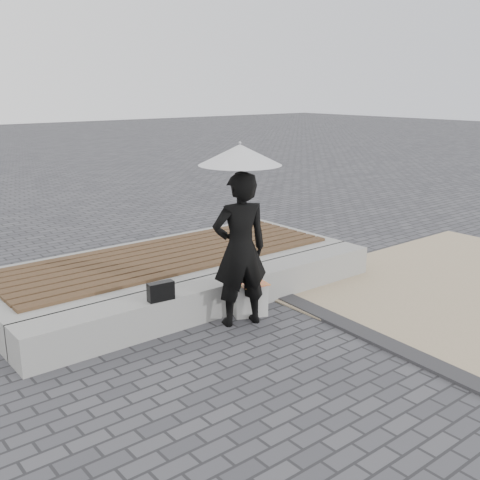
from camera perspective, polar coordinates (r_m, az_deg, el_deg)
name	(u,v)px	position (r m, az deg, el deg)	size (l,w,h in m)	color
ground	(315,355)	(6.01, 7.51, -11.33)	(80.00, 80.00, 0.00)	#4A4A4F
edging_band	(401,350)	(6.26, 15.74, -10.52)	(0.25, 5.20, 0.04)	#313134
seating_ledge	(221,294)	(7.03, -1.93, -5.43)	(5.00, 0.45, 0.40)	gray
timber_platform	(168,271)	(7.97, -7.15, -3.04)	(5.00, 2.00, 0.40)	#989994
timber_decking	(168,255)	(7.90, -7.20, -1.52)	(4.60, 1.60, 0.04)	brown
woman	(240,250)	(6.42, 0.00, -0.96)	(0.65, 0.43, 1.78)	black
parasol	(240,155)	(6.21, 0.00, 8.50)	(0.91, 0.91, 1.16)	#BBBBC0
handbag	(161,291)	(6.30, -7.91, -5.08)	(0.29, 0.10, 0.21)	black
canvas_tote	(251,300)	(6.84, 1.06, -5.97)	(0.39, 0.16, 0.41)	silver
magazine	(253,284)	(6.73, 1.34, -4.41)	(0.33, 0.24, 0.01)	#EF3C42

